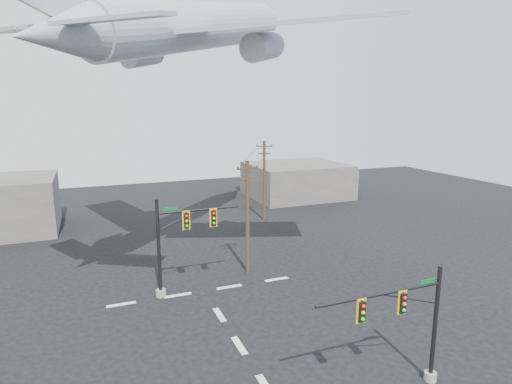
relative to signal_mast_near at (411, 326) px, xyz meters
name	(u,v)px	position (x,y,z in m)	size (l,w,h in m)	color
lane_markings	(232,334)	(-6.47, 7.99, -3.37)	(14.00, 21.20, 0.01)	silver
signal_mast_near	(411,326)	(0.00, 0.00, 0.00)	(7.14, 0.68, 6.18)	gray
signal_mast_far	(177,244)	(-8.35, 14.88, 0.51)	(6.44, 0.80, 7.31)	gray
utility_pole_a	(248,215)	(-2.10, 16.91, 1.55)	(1.89, 0.31, 9.43)	#422D1C
utility_pole_b	(264,179)	(5.61, 31.83, 1.66)	(1.82, 0.94, 9.63)	#422D1C
power_lines	(257,156)	(1.76, 24.37, 5.46)	(9.44, 14.94, 0.03)	black
airliner	(199,27)	(-4.98, 20.13, 16.43)	(28.08, 26.99, 9.36)	#A8ABB4
building_right	(297,180)	(15.53, 42.65, -0.88)	(14.00, 12.00, 5.00)	#646058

